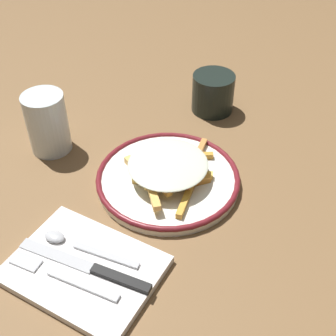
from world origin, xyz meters
The scene contains 9 objects.
ground_plane centered at (0.00, 0.00, 0.00)m, with size 2.60×2.60×0.00m, color brown.
plate centered at (0.00, 0.00, 0.01)m, with size 0.25×0.25×0.02m.
fries_heap centered at (0.00, 0.00, 0.04)m, with size 0.21×0.16×0.04m.
napkin centered at (-0.22, 0.02, 0.01)m, with size 0.16×0.21×0.01m, color white.
fork centered at (-0.25, 0.03, 0.02)m, with size 0.03×0.18×0.01m.
knife centered at (-0.22, 0.00, 0.02)m, with size 0.03×0.21×0.01m.
spoon centered at (-0.20, 0.05, 0.02)m, with size 0.03×0.15×0.01m.
water_glass centered at (-0.02, 0.24, 0.06)m, with size 0.08×0.08×0.12m, color silver.
coffee_mug centered at (0.25, 0.02, 0.04)m, with size 0.11×0.09×0.08m.
Camera 1 is at (-0.51, -0.27, 0.54)m, focal length 47.65 mm.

